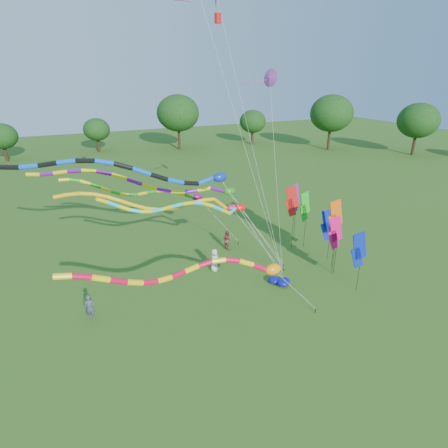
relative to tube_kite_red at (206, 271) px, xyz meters
name	(u,v)px	position (x,y,z in m)	size (l,w,h in m)	color
ground	(284,317)	(4.82, -0.10, -4.16)	(160.00, 160.00, 0.00)	#295817
tree_ring	(400,226)	(10.48, -2.21, 1.45)	(118.91, 117.63, 9.73)	#382314
tube_kite_red	(206,271)	(0.00, 0.00, 0.00)	(13.33, 1.25, 6.19)	black
tube_kite_orange	(171,204)	(0.24, 6.22, 1.55)	(13.67, 2.82, 7.52)	black
tube_kite_purple	(154,184)	(-0.47, 7.09, 2.69)	(15.14, 5.24, 8.64)	black
tube_kite_blue	(130,172)	(-2.34, 4.62, 4.22)	(16.89, 3.22, 10.11)	black
tube_kite_cyan	(194,208)	(1.40, 5.17, 1.47)	(12.16, 1.42, 7.29)	black
tube_kite_green	(150,192)	(0.27, 11.70, 0.76)	(12.56, 3.38, 6.85)	black
delta_kite_high_c	(270,78)	(9.30, 9.91, 8.75)	(3.00, 6.83, 14.13)	black
banner_pole_magenta_b	(334,226)	(11.04, 3.39, -0.75)	(1.15, 0.31, 4.67)	black
banner_pole_violet	(295,199)	(11.38, 8.65, -0.40)	(1.15, 0.33, 5.02)	black
banner_pole_magenta_a	(335,233)	(10.68, 2.82, -1.00)	(1.16, 0.25, 4.42)	black
banner_pole_orange	(335,217)	(10.58, 2.87, 0.13)	(1.16, 0.22, 5.56)	black
banner_pole_blue_a	(359,250)	(10.53, 0.40, -1.21)	(1.15, 0.31, 4.21)	black
banner_pole_green	(305,207)	(11.32, 7.16, -0.61)	(1.16, 0.28, 4.81)	black
banner_pole_blue_b	(328,225)	(11.66, 4.72, -1.32)	(1.10, 0.53, 4.10)	black
banner_pole_red	(292,202)	(10.30, 7.50, -0.13)	(1.14, 0.38, 5.30)	black
blue_nylon_heap	(277,278)	(6.63, 3.54, -3.93)	(1.41, 1.17, 0.47)	#0B0D97
person_a	(214,260)	(3.41, 6.76, -3.32)	(0.81, 0.53, 1.67)	beige
person_b	(90,308)	(-5.40, 4.41, -3.34)	(0.59, 0.39, 1.63)	#3C4054
person_c	(227,240)	(5.76, 9.61, -3.37)	(0.77, 0.60, 1.58)	maroon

